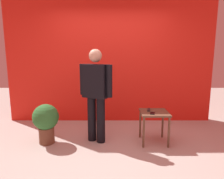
# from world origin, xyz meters

# --- Properties ---
(ground_plane) EXTENTS (12.00, 12.00, 0.00)m
(ground_plane) POSITION_xyz_m (0.00, 0.00, 0.00)
(ground_plane) COLOR #B7B2A8
(back_wall_red) EXTENTS (4.56, 0.12, 3.29)m
(back_wall_red) POSITION_xyz_m (0.00, 1.61, 1.65)
(back_wall_red) COLOR red
(back_wall_red) RESTS_ON ground_plane
(standing_person) EXTENTS (0.61, 0.39, 1.61)m
(standing_person) POSITION_xyz_m (-0.23, 0.44, 0.90)
(standing_person) COLOR black
(standing_person) RESTS_ON ground_plane
(side_table) EXTENTS (0.47, 0.47, 0.55)m
(side_table) POSITION_xyz_m (0.77, 0.39, 0.46)
(side_table) COLOR brown
(side_table) RESTS_ON ground_plane
(cell_phone) EXTENTS (0.11, 0.16, 0.01)m
(cell_phone) POSITION_xyz_m (0.72, 0.30, 0.55)
(cell_phone) COLOR black
(cell_phone) RESTS_ON side_table
(tv_remote) EXTENTS (0.08, 0.18, 0.02)m
(tv_remote) POSITION_xyz_m (0.69, 0.48, 0.56)
(tv_remote) COLOR black
(tv_remote) RESTS_ON side_table
(potted_plant) EXTENTS (0.44, 0.44, 0.69)m
(potted_plant) POSITION_xyz_m (-1.08, 0.36, 0.41)
(potted_plant) COLOR brown
(potted_plant) RESTS_ON ground_plane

